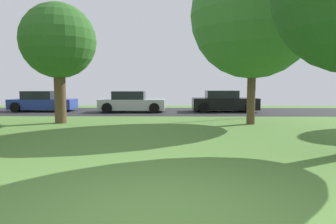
{
  "coord_description": "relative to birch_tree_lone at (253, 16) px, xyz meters",
  "views": [
    {
      "loc": [
        0.13,
        -3.66,
        1.71
      ],
      "look_at": [
        0.0,
        5.72,
        0.88
      ],
      "focal_mm": 31.81,
      "sensor_mm": 36.0,
      "label": 1
    }
  ],
  "objects": [
    {
      "name": "maple_tree_near",
      "position": [
        -8.63,
        0.27,
        -1.05
      ],
      "size": [
        3.35,
        3.35,
        5.4
      ],
      "color": "brown",
      "rests_on": "ground_plane"
    },
    {
      "name": "street_lamp_post",
      "position": [
        0.76,
        2.61,
        -2.48
      ],
      "size": [
        0.14,
        0.14,
        4.5
      ],
      "primitive_type": "cylinder",
      "color": "#2D2D33",
      "rests_on": "ground_plane"
    },
    {
      "name": "parked_car_blue",
      "position": [
        -12.2,
        6.52,
        -4.11
      ],
      "size": [
        4.14,
        1.94,
        1.35
      ],
      "color": "#233893",
      "rests_on": "ground_plane"
    },
    {
      "name": "ground_plane",
      "position": [
        -3.64,
        -9.59,
        -4.73
      ],
      "size": [
        44.0,
        44.0,
        0.0
      ],
      "primitive_type": "plane",
      "color": "#547F38"
    },
    {
      "name": "road_strip",
      "position": [
        -3.64,
        6.41,
        -4.73
      ],
      "size": [
        44.0,
        6.4,
        0.01
      ],
      "primitive_type": "cube",
      "color": "#28282B",
      "rests_on": "ground_plane"
    },
    {
      "name": "parked_car_black",
      "position": [
        -0.09,
        6.37,
        -4.09
      ],
      "size": [
        4.2,
        2.05,
        1.39
      ],
      "color": "black",
      "rests_on": "ground_plane"
    },
    {
      "name": "parked_car_silver",
      "position": [
        -6.15,
        6.04,
        -4.11
      ],
      "size": [
        4.22,
        1.95,
        1.35
      ],
      "color": "#B7B7BC",
      "rests_on": "ground_plane"
    },
    {
      "name": "birch_tree_lone",
      "position": [
        0.0,
        0.0,
        0.0
      ],
      "size": [
        5.43,
        5.43,
        7.45
      ],
      "color": "brown",
      "rests_on": "ground_plane"
    }
  ]
}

